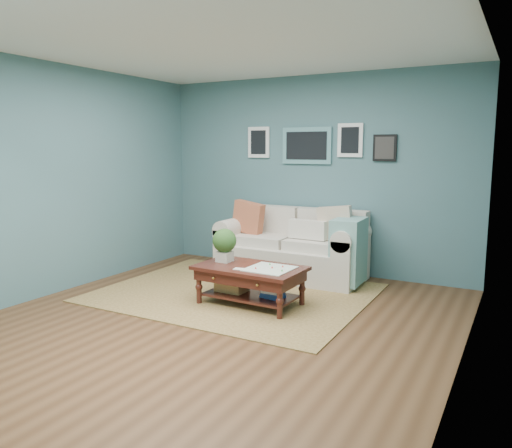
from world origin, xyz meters
The scene contains 4 objects.
room_shell centered at (0.00, 0.06, 1.36)m, with size 5.00×5.02×2.70m.
area_rug centered at (-0.36, 0.98, 0.01)m, with size 3.06×2.45×0.01m, color brown.
loveseat centered at (0.00, 2.03, 0.41)m, with size 1.97×0.89×1.01m.
coffee_table centered at (-0.04, 0.68, 0.36)m, with size 1.19×0.72×0.82m.
Camera 1 is at (2.63, -3.97, 1.72)m, focal length 35.00 mm.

